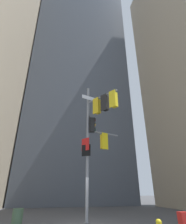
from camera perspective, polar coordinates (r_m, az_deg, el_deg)
The scene contains 4 objects.
building_mid_block at distance 38.64m, azimuth -5.38°, elevation 10.83°, with size 16.25×16.25×47.61m, color #4C5460.
signal_pole_assembly at distance 11.77m, azimuth 1.55°, elevation -4.37°, with size 2.95×3.07×8.80m.
newspaper_box at distance 10.55m, azimuth 27.48°, elevation -29.03°, with size 0.45×0.36×0.86m.
trash_bin at distance 11.64m, azimuth -23.26°, elevation -28.90°, with size 0.55×0.55×0.90m, color #3F593F.
Camera 1 is at (-2.12, -11.24, 1.77)m, focal length 28.33 mm.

